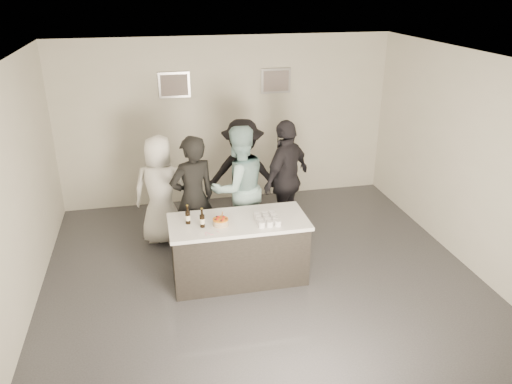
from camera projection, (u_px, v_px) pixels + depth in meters
floor at (264, 282)px, 6.92m from camera, size 6.00×6.00×0.00m
ceiling at (265, 61)px, 5.75m from camera, size 6.00×6.00×0.00m
wall_back at (227, 121)px, 9.03m from camera, size 6.00×0.04×3.00m
wall_front at (358, 332)px, 3.64m from camera, size 6.00×0.04×3.00m
wall_left at (11, 202)px, 5.75m from camera, size 0.04×6.00×3.00m
wall_right at (474, 165)px, 6.92m from camera, size 0.04×6.00×3.00m
picture_left at (174, 85)px, 8.55m from camera, size 0.54×0.04×0.44m
picture_right at (276, 81)px, 8.90m from camera, size 0.54×0.04×0.44m
bar_counter at (239, 249)px, 6.85m from camera, size 1.86×0.86×0.90m
cake at (221, 222)px, 6.53m from camera, size 0.21×0.21×0.08m
beer_bottle_a at (188, 215)px, 6.53m from camera, size 0.07×0.07×0.26m
beer_bottle_b at (202, 218)px, 6.44m from camera, size 0.07×0.07×0.26m
tumbler_cluster at (267, 219)px, 6.63m from camera, size 0.30×0.40×0.08m
candles at (214, 233)px, 6.32m from camera, size 0.24×0.08×0.01m
person_main_black at (193, 199)px, 7.19m from camera, size 0.81×0.66×1.90m
person_main_blue at (239, 188)px, 7.55m from camera, size 1.12×0.99×1.93m
person_guest_left at (161, 190)px, 7.70m from camera, size 0.95×0.72×1.74m
person_guest_right at (286, 179)px, 7.89m from camera, size 1.15×1.10×1.92m
person_guest_back at (243, 174)px, 8.22m from camera, size 1.31×0.93×1.84m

